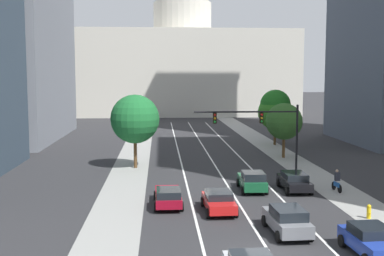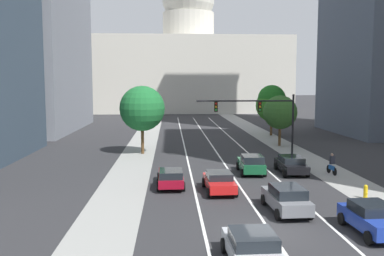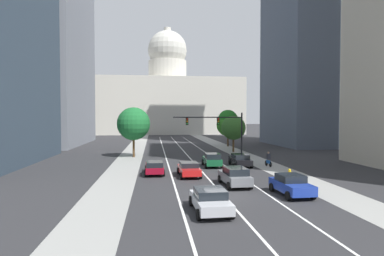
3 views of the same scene
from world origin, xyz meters
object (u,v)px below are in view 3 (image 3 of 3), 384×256
(car_crimson, at_px, (154,167))
(street_tree_mid_right, at_px, (228,125))
(car_red, at_px, (189,169))
(fire_hydrant, at_px, (290,174))
(car_green, at_px, (212,160))
(street_tree_far_right, at_px, (233,128))
(car_silver, at_px, (210,200))
(traffic_signal_mast, at_px, (219,126))
(car_blue, at_px, (291,185))
(car_black, at_px, (240,160))
(street_tree_near_left, at_px, (134,124))
(street_tree_near_right, at_px, (228,120))
(capitol_building, at_px, (168,100))
(car_gray, at_px, (235,176))
(cyclist, at_px, (268,159))

(car_crimson, distance_m, street_tree_mid_right, 32.60)
(car_red, distance_m, fire_hydrant, 9.40)
(car_green, distance_m, street_tree_far_right, 16.72)
(car_silver, relative_size, traffic_signal_mast, 0.46)
(car_silver, relative_size, car_green, 1.03)
(street_tree_far_right, bearing_deg, car_blue, -95.93)
(car_black, bearing_deg, car_crimson, 113.08)
(street_tree_far_right, bearing_deg, street_tree_near_left, -162.76)
(car_silver, bearing_deg, street_tree_mid_right, -16.09)
(street_tree_near_left, bearing_deg, car_green, -47.35)
(car_silver, xyz_separation_m, street_tree_near_left, (-6.18, 27.59, 4.00))
(fire_hydrant, bearing_deg, car_crimson, 163.13)
(street_tree_near_right, bearing_deg, fire_hydrant, -93.20)
(car_black, height_order, fire_hydrant, car_black)
(car_silver, xyz_separation_m, street_tree_mid_right, (10.98, 42.39, 3.46))
(fire_hydrant, bearing_deg, car_black, 108.26)
(capitol_building, xyz_separation_m, car_blue, (4.93, -92.79, -11.16))
(car_blue, bearing_deg, street_tree_near_left, 25.29)
(car_crimson, xyz_separation_m, car_black, (9.85, 4.01, 0.03))
(traffic_signal_mast, distance_m, street_tree_near_left, 12.24)
(car_black, height_order, traffic_signal_mast, traffic_signal_mast)
(car_gray, height_order, street_tree_near_right, street_tree_near_right)
(capitol_building, bearing_deg, cyclist, -84.19)
(capitol_building, relative_size, traffic_signal_mast, 5.37)
(car_red, height_order, street_tree_far_right, street_tree_far_right)
(car_gray, height_order, fire_hydrant, car_gray)
(street_tree_near_right, distance_m, street_tree_far_right, 10.06)
(capitol_building, relative_size, car_black, 11.32)
(car_green, bearing_deg, street_tree_near_left, 44.38)
(street_tree_mid_right, relative_size, street_tree_near_left, 0.91)
(car_silver, height_order, car_crimson, car_silver)
(fire_hydrant, xyz_separation_m, street_tree_far_right, (0.45, 22.97, 3.48))
(car_silver, bearing_deg, car_green, -12.29)
(car_red, height_order, traffic_signal_mast, traffic_signal_mast)
(car_green, distance_m, fire_hydrant, 9.77)
(car_blue, bearing_deg, car_green, 10.80)
(fire_hydrant, bearing_deg, car_silver, -133.83)
(traffic_signal_mast, height_order, street_tree_near_right, street_tree_near_right)
(car_silver, xyz_separation_m, cyclist, (9.73, 16.69, 0.12))
(car_gray, xyz_separation_m, cyclist, (6.44, 9.72, 0.04))
(street_tree_mid_right, xyz_separation_m, street_tree_near_left, (-17.16, -14.80, 0.54))
(car_red, bearing_deg, capitol_building, -3.01)
(capitol_building, distance_m, car_green, 79.66)
(capitol_building, bearing_deg, car_gray, -88.94)
(traffic_signal_mast, bearing_deg, cyclist, -58.20)
(car_crimson, bearing_deg, car_black, -68.75)
(car_green, xyz_separation_m, street_tree_near_left, (-9.46, 10.27, 3.92))
(capitol_building, bearing_deg, car_green, -88.81)
(fire_hydrant, distance_m, cyclist, 7.21)
(traffic_signal_mast, xyz_separation_m, street_tree_mid_right, (5.57, 18.74, -0.32))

